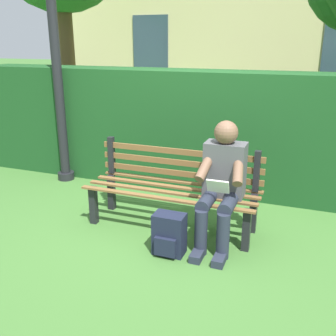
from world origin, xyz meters
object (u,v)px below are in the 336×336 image
(backpack, at_px, (169,235))
(lamp_post, at_px, (53,29))
(person_seated, at_px, (222,181))
(park_bench, at_px, (174,186))

(backpack, height_order, lamp_post, lamp_post)
(person_seated, bearing_deg, backpack, 47.10)
(person_seated, relative_size, backpack, 3.01)
(park_bench, height_order, person_seated, person_seated)
(park_bench, xyz_separation_m, person_seated, (-0.53, 0.18, 0.18))
(person_seated, relative_size, lamp_post, 0.32)
(park_bench, bearing_deg, lamp_post, -22.35)
(person_seated, xyz_separation_m, lamp_post, (2.40, -0.96, 1.37))
(park_bench, xyz_separation_m, lamp_post, (1.88, -0.77, 1.55))
(backpack, relative_size, lamp_post, 0.11)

